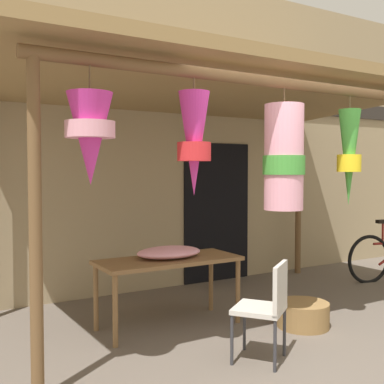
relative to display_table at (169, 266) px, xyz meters
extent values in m
plane|color=#60564C|center=(0.87, -0.94, -0.63)|extent=(30.00, 30.00, 0.00)
cube|color=#9E8966|center=(0.87, 1.60, 1.50)|extent=(11.36, 0.25, 4.27)
cube|color=#2D2823|center=(0.87, 1.45, 2.02)|extent=(10.23, 0.04, 0.24)
cube|color=black|center=(1.57, 1.46, 0.37)|extent=(1.10, 0.03, 2.00)
cylinder|color=brown|center=(-1.53, -0.94, 0.57)|extent=(0.09, 0.09, 2.40)
cylinder|color=brown|center=(2.94, 1.23, 0.57)|extent=(0.09, 0.09, 2.40)
cylinder|color=brown|center=(0.71, -0.94, 1.77)|extent=(4.67, 0.10, 0.10)
cylinder|color=brown|center=(0.71, 1.23, 1.92)|extent=(4.67, 0.10, 0.10)
cube|color=olive|center=(0.71, 0.15, 1.89)|extent=(4.97, 2.67, 0.27)
cylinder|color=brown|center=(-1.15, -0.97, 1.63)|extent=(0.01, 0.01, 0.19)
cone|color=#D13399|center=(-1.15, -0.97, 1.20)|extent=(0.33, 0.33, 0.66)
cylinder|color=pink|center=(-1.15, -0.97, 1.27)|extent=(0.36, 0.36, 0.12)
cylinder|color=brown|center=(-0.27, -0.95, 1.67)|extent=(0.01, 0.01, 0.11)
cone|color=#D13399|center=(-0.27, -0.95, 1.19)|extent=(0.26, 0.26, 0.85)
cylinder|color=red|center=(-0.27, -0.95, 1.13)|extent=(0.28, 0.28, 0.15)
cylinder|color=brown|center=(0.67, -0.97, 1.65)|extent=(0.01, 0.01, 0.15)
cylinder|color=pink|center=(0.67, -0.97, 1.10)|extent=(0.36, 0.36, 0.96)
cylinder|color=green|center=(0.67, -0.97, 1.02)|extent=(0.38, 0.38, 0.17)
cylinder|color=brown|center=(1.55, -0.96, 1.66)|extent=(0.01, 0.01, 0.13)
cone|color=green|center=(1.55, -0.96, 1.11)|extent=(0.22, 0.22, 0.96)
cylinder|color=yellow|center=(1.55, -0.96, 1.05)|extent=(0.24, 0.24, 0.17)
cube|color=brown|center=(0.00, 0.00, 0.05)|extent=(1.47, 0.62, 0.04)
cylinder|color=brown|center=(-0.69, -0.26, -0.30)|extent=(0.05, 0.05, 0.67)
cylinder|color=brown|center=(0.69, -0.26, -0.30)|extent=(0.05, 0.05, 0.67)
cylinder|color=brown|center=(-0.69, 0.26, -0.30)|extent=(0.05, 0.05, 0.67)
cylinder|color=brown|center=(0.69, 0.26, -0.30)|extent=(0.05, 0.05, 0.67)
ellipsoid|color=pink|center=(0.02, 0.03, 0.13)|extent=(0.69, 0.48, 0.11)
ellipsoid|color=#D13399|center=(0.13, -0.02, 0.14)|extent=(0.31, 0.24, 0.08)
cube|color=beige|center=(0.25, -1.16, -0.19)|extent=(0.56, 0.56, 0.04)
cube|color=beige|center=(0.35, -1.31, 0.01)|extent=(0.34, 0.27, 0.40)
cylinder|color=#333338|center=(0.28, -0.91, -0.41)|extent=(0.03, 0.03, 0.44)
cylinder|color=#333338|center=(-0.01, -1.12, -0.41)|extent=(0.03, 0.03, 0.44)
cylinder|color=#333338|center=(0.50, -1.20, -0.41)|extent=(0.03, 0.03, 0.44)
cylinder|color=#333338|center=(0.21, -1.41, -0.41)|extent=(0.03, 0.03, 0.44)
cylinder|color=olive|center=(1.18, -0.72, -0.50)|extent=(0.53, 0.53, 0.26)
torus|color=black|center=(3.38, 0.24, -0.30)|extent=(0.70, 0.20, 0.71)
cylinder|color=maroon|center=(3.61, 0.19, 0.08)|extent=(0.03, 0.03, 0.30)
cube|color=black|center=(3.61, 0.19, 0.24)|extent=(0.21, 0.12, 0.05)
camera|label=1|loc=(-2.26, -4.27, 0.98)|focal=44.39mm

